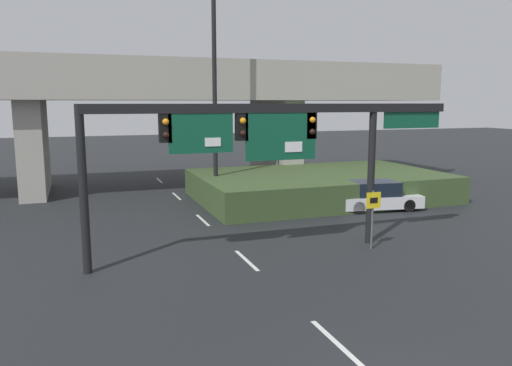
{
  "coord_description": "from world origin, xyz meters",
  "views": [
    {
      "loc": [
        -5.41,
        -6.55,
        5.5
      ],
      "look_at": [
        0.0,
        8.47,
        2.91
      ],
      "focal_mm": 35.0,
      "sensor_mm": 36.0,
      "label": 1
    }
  ],
  "objects": [
    {
      "name": "lane_markings",
      "position": [
        0.0,
        12.69,
        0.0
      ],
      "size": [
        0.14,
        34.7,
        0.01
      ],
      "color": "silver",
      "rests_on": "ground"
    },
    {
      "name": "highway_light_pole_near",
      "position": [
        1.72,
        19.78,
        8.65
      ],
      "size": [
        0.7,
        0.36,
        16.54
      ],
      "color": "black",
      "rests_on": "ground"
    },
    {
      "name": "speed_limit_sign",
      "position": [
        4.9,
        9.14,
        1.46
      ],
      "size": [
        0.6,
        0.11,
        2.24
      ],
      "color": "#4C4C4C",
      "rests_on": "ground"
    },
    {
      "name": "overpass_bridge",
      "position": [
        0.0,
        26.19,
        5.78
      ],
      "size": [
        36.96,
        8.42,
        8.05
      ],
      "color": "#A39E93",
      "rests_on": "ground"
    },
    {
      "name": "parked_sedan_near_right",
      "position": [
        9.04,
        15.18,
        0.69
      ],
      "size": [
        4.59,
        2.54,
        1.5
      ],
      "rotation": [
        0.0,
        0.0,
        -0.16
      ],
      "color": "silver",
      "rests_on": "ground"
    },
    {
      "name": "signal_gantry",
      "position": [
        0.95,
        9.94,
        4.39
      ],
      "size": [
        13.88,
        0.44,
        5.46
      ],
      "color": "black",
      "rests_on": "ground"
    },
    {
      "name": "grass_embankment",
      "position": [
        7.63,
        18.92,
        0.75
      ],
      "size": [
        13.84,
        8.7,
        1.49
      ],
      "color": "#384C28",
      "rests_on": "ground"
    }
  ]
}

